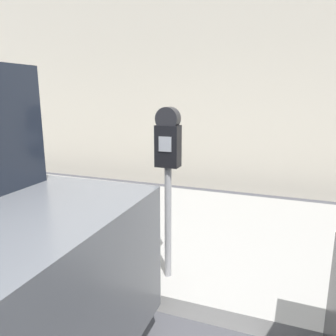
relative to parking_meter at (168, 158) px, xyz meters
name	(u,v)px	position (x,y,z in m)	size (l,w,h in m)	color
sidewalk	(172,228)	(-0.37, 1.11, -1.09)	(24.00, 2.80, 0.15)	#9E9B96
parking_meter	(168,158)	(0.00, 0.00, 0.00)	(0.18, 0.13, 1.41)	gray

